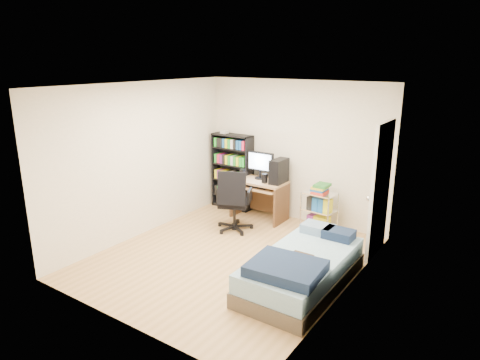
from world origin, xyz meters
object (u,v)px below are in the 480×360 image
Objects in this scene: office_chair at (234,211)px; bed at (302,269)px; media_shelf at (232,171)px; computer_desk at (265,184)px.

office_chair is 0.55× the size of bed.
bed is at bearing -38.67° from media_shelf.
media_shelf is 1.24× the size of computer_desk.
office_chair is (-0.14, -0.79, -0.32)m from computer_desk.
computer_desk is 1.13× the size of office_chair.
media_shelf reaches higher than bed.
media_shelf reaches higher than office_chair.
office_chair reaches higher than bed.
media_shelf is 1.26m from office_chair.
media_shelf is 3.25m from bed.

